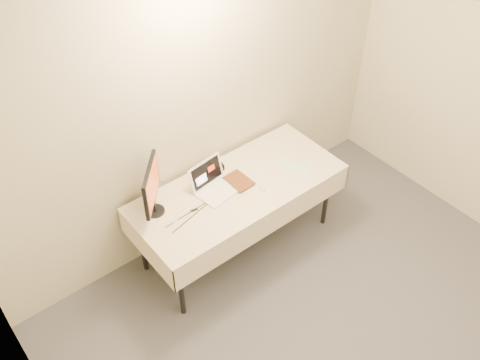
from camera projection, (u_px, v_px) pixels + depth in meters
back_wall at (203, 102)px, 4.36m from camera, size 4.00×0.10×2.70m
table at (238, 192)px, 4.55m from camera, size 1.86×0.81×0.74m
laptop at (214, 184)px, 4.45m from camera, size 0.38×0.34×0.24m
monitor at (151, 187)px, 4.11m from camera, size 0.32×0.35×0.46m
book at (230, 176)px, 4.42m from camera, size 0.18×0.03×0.24m
alarm_clock at (216, 168)px, 4.64m from camera, size 0.14×0.07×0.06m
clicker at (262, 187)px, 4.49m from camera, size 0.06×0.09×0.02m
paper_form at (294, 167)px, 4.70m from camera, size 0.23×0.32×0.00m
usb_dongle at (194, 210)px, 4.30m from camera, size 0.06×0.03×0.01m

